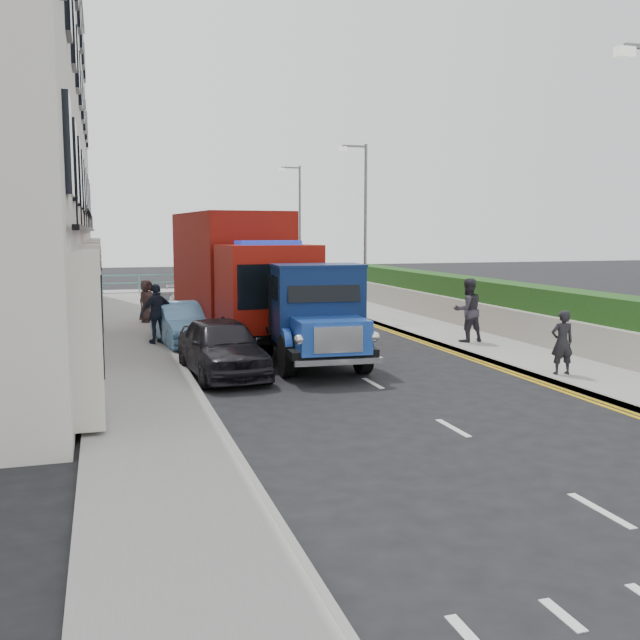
# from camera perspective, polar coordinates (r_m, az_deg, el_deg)

# --- Properties ---
(ground) EXTENTS (120.00, 120.00, 0.00)m
(ground) POSITION_cam_1_polar(r_m,az_deg,el_deg) (14.97, 7.03, -6.60)
(ground) COLOR black
(ground) RESTS_ON ground
(pavement_west) EXTENTS (2.40, 38.00, 0.12)m
(pavement_west) POSITION_cam_1_polar(r_m,az_deg,el_deg) (22.55, -14.87, -2.00)
(pavement_west) COLOR gray
(pavement_west) RESTS_ON ground
(pavement_east) EXTENTS (2.60, 38.00, 0.12)m
(pavement_east) POSITION_cam_1_polar(r_m,az_deg,el_deg) (25.19, 9.73, -0.93)
(pavement_east) COLOR gray
(pavement_east) RESTS_ON ground
(promenade) EXTENTS (30.00, 2.50, 0.12)m
(promenade) POSITION_cam_1_polar(r_m,az_deg,el_deg) (42.83, -8.95, 2.36)
(promenade) COLOR gray
(promenade) RESTS_ON ground
(sea_plane) EXTENTS (120.00, 120.00, 0.00)m
(sea_plane) POSITION_cam_1_polar(r_m,az_deg,el_deg) (73.60, -12.37, 4.18)
(sea_plane) COLOR slate
(sea_plane) RESTS_ON ground
(garden_east) EXTENTS (1.45, 28.00, 1.75)m
(garden_east) POSITION_cam_1_polar(r_m,az_deg,el_deg) (26.01, 13.53, 1.09)
(garden_east) COLOR #B2AD9E
(garden_east) RESTS_ON ground
(seafront_railing) EXTENTS (13.00, 0.08, 1.11)m
(seafront_railing) POSITION_cam_1_polar(r_m,az_deg,el_deg) (42.00, -8.81, 2.98)
(seafront_railing) COLOR #59B2A5
(seafront_railing) RESTS_ON ground
(lamp_mid) EXTENTS (1.23, 0.18, 7.00)m
(lamp_mid) POSITION_cam_1_polar(r_m,az_deg,el_deg) (29.10, 3.43, 8.00)
(lamp_mid) COLOR slate
(lamp_mid) RESTS_ON ground
(lamp_far) EXTENTS (1.23, 0.18, 7.00)m
(lamp_far) POSITION_cam_1_polar(r_m,az_deg,el_deg) (38.63, -1.80, 7.78)
(lamp_far) COLOR slate
(lamp_far) RESTS_ON ground
(bedford_lorry) EXTENTS (2.54, 5.76, 2.66)m
(bedford_lorry) POSITION_cam_1_polar(r_m,az_deg,el_deg) (18.34, -0.31, -0.12)
(bedford_lorry) COLOR black
(bedford_lorry) RESTS_ON ground
(red_lorry) EXTENTS (3.39, 8.12, 4.14)m
(red_lorry) POSITION_cam_1_polar(r_m,az_deg,el_deg) (23.12, -6.60, 3.76)
(red_lorry) COLOR black
(red_lorry) RESTS_ON ground
(parked_car_front) EXTENTS (2.00, 4.35, 1.44)m
(parked_car_front) POSITION_cam_1_polar(r_m,az_deg,el_deg) (17.66, -7.83, -2.13)
(parked_car_front) COLOR black
(parked_car_front) RESTS_ON ground
(parked_car_mid) EXTENTS (1.82, 4.22, 1.35)m
(parked_car_mid) POSITION_cam_1_polar(r_m,az_deg,el_deg) (22.55, -10.85, -0.31)
(parked_car_mid) COLOR #588CBD
(parked_car_mid) RESTS_ON ground
(parked_car_rear) EXTENTS (2.24, 5.18, 1.48)m
(parked_car_rear) POSITION_cam_1_polar(r_m,az_deg,el_deg) (26.64, -9.66, 0.98)
(parked_car_rear) COLOR silver
(parked_car_rear) RESTS_ON ground
(seafront_car_left) EXTENTS (2.77, 5.15, 1.37)m
(seafront_car_left) POSITION_cam_1_polar(r_m,az_deg,el_deg) (37.64, -8.79, 2.68)
(seafront_car_left) COLOR black
(seafront_car_left) RESTS_ON ground
(seafront_car_right) EXTENTS (2.74, 4.37, 1.39)m
(seafront_car_right) POSITION_cam_1_polar(r_m,az_deg,el_deg) (37.99, -3.59, 2.80)
(seafront_car_right) COLOR silver
(seafront_car_right) RESTS_ON ground
(pedestrian_east_near) EXTENTS (0.61, 0.44, 1.55)m
(pedestrian_east_near) POSITION_cam_1_polar(r_m,az_deg,el_deg) (18.01, 18.81, -1.70)
(pedestrian_east_near) COLOR black
(pedestrian_east_near) RESTS_ON pavement_east
(pedestrian_east_far) EXTENTS (1.01, 0.81, 1.97)m
(pedestrian_east_far) POSITION_cam_1_polar(r_m,az_deg,el_deg) (22.56, 11.73, 0.78)
(pedestrian_east_far) COLOR #312E38
(pedestrian_east_far) RESTS_ON pavement_east
(pedestrian_west_near) EXTENTS (1.16, 0.81, 1.83)m
(pedestrian_west_near) POSITION_cam_1_polar(r_m,az_deg,el_deg) (22.32, -12.88, 0.49)
(pedestrian_west_near) COLOR #1C2332
(pedestrian_west_near) RESTS_ON pavement_west
(pedestrian_west_far) EXTENTS (0.92, 0.91, 1.61)m
(pedestrian_west_far) POSITION_cam_1_polar(r_m,az_deg,el_deg) (27.70, -13.70, 1.49)
(pedestrian_west_far) COLOR #3C2C2B
(pedestrian_west_far) RESTS_ON pavement_west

